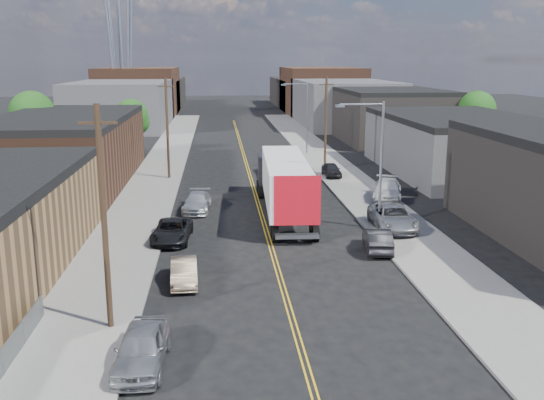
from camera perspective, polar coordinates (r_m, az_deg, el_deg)
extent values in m
plane|color=black|center=(76.57, -2.67, 4.25)|extent=(260.00, 260.00, 0.00)
cube|color=gold|center=(61.81, -2.04, 2.12)|extent=(0.32, 120.00, 0.01)
cube|color=slate|center=(62.02, -10.84, 2.00)|extent=(5.00, 140.00, 0.15)
cube|color=slate|center=(63.02, 6.62, 2.32)|extent=(5.00, 140.00, 0.15)
cube|color=#44271B|center=(62.00, -18.90, 4.27)|extent=(12.00, 26.00, 6.00)
cube|color=black|center=(61.63, -19.13, 7.30)|extent=(12.00, 26.00, 0.60)
cube|color=navy|center=(40.93, 21.80, 0.65)|extent=(0.30, 20.00, 0.80)
cube|color=#39393B|center=(67.19, 17.04, 4.82)|extent=(14.00, 24.00, 5.50)
cube|color=black|center=(66.85, 17.22, 7.40)|extent=(14.00, 24.00, 0.60)
cube|color=black|center=(91.55, 10.98, 7.68)|extent=(14.00, 22.00, 7.00)
cube|color=black|center=(91.28, 11.08, 10.05)|extent=(14.00, 22.00, 0.60)
cube|color=#39393B|center=(112.12, -13.91, 8.74)|extent=(16.00, 30.00, 8.00)
cube|color=#39393B|center=(113.29, 6.78, 9.07)|extent=(16.00, 30.00, 8.00)
cube|color=#44271B|center=(136.79, -12.38, 9.96)|extent=(16.00, 26.00, 10.00)
cube|color=#44271B|center=(137.75, 4.63, 10.23)|extent=(16.00, 26.00, 10.00)
cube|color=black|center=(156.71, -11.47, 9.81)|extent=(16.00, 40.00, 7.00)
cube|color=black|center=(157.55, 3.38, 10.06)|extent=(16.00, 40.00, 7.00)
cylinder|color=gray|center=(127.02, -14.09, 14.17)|extent=(0.80, 0.80, 30.00)
cylinder|color=gray|center=(125.56, -15.03, 14.14)|extent=(1.94, 1.94, 29.98)
cylinder|color=gray|center=(125.03, -13.39, 14.23)|extent=(1.94, 1.94, 29.98)
cylinder|color=gray|center=(129.03, -14.76, 14.11)|extent=(1.94, 1.94, 29.98)
cylinder|color=gray|center=(128.52, -13.17, 14.20)|extent=(1.94, 1.94, 29.98)
cylinder|color=gray|center=(42.76, 10.22, 3.12)|extent=(0.18, 0.18, 9.00)
cylinder|color=gray|center=(41.86, 8.46, 8.91)|extent=(3.00, 0.12, 0.12)
cube|color=gray|center=(41.55, 6.42, 8.80)|extent=(0.60, 0.25, 0.18)
cylinder|color=gray|center=(76.78, 3.33, 7.65)|extent=(0.18, 0.18, 9.00)
cylinder|color=gray|center=(76.28, 2.23, 10.86)|extent=(3.00, 0.12, 0.12)
cube|color=gray|center=(76.11, 1.09, 10.79)|extent=(0.60, 0.25, 0.18)
cylinder|color=black|center=(26.92, -15.52, -1.92)|extent=(0.26, 0.26, 10.00)
cube|color=black|center=(26.19, -16.09, 6.99)|extent=(1.60, 0.12, 0.12)
cylinder|color=black|center=(61.17, -9.82, 6.56)|extent=(0.26, 0.26, 10.00)
cube|color=black|center=(60.85, -9.97, 10.49)|extent=(1.60, 0.12, 0.12)
cylinder|color=black|center=(64.98, 5.07, 7.07)|extent=(0.26, 0.26, 10.00)
cube|color=black|center=(64.68, 5.15, 10.78)|extent=(1.60, 0.12, 0.12)
cylinder|color=black|center=(74.18, -21.43, 4.83)|extent=(0.36, 0.36, 4.50)
sphere|color=#153C10|center=(73.81, -21.66, 7.59)|extent=(5.04, 5.04, 5.04)
sphere|color=#153C10|center=(74.01, -21.09, 6.95)|extent=(3.96, 3.96, 3.96)
sphere|color=#153C10|center=(73.62, -22.08, 7.05)|extent=(3.60, 3.60, 3.60)
cylinder|color=black|center=(78.95, -13.00, 5.57)|extent=(0.36, 0.36, 3.75)
sphere|color=#153C10|center=(78.63, -13.11, 7.73)|extent=(4.20, 4.20, 4.20)
sphere|color=#153C10|center=(78.92, -12.62, 7.23)|extent=(3.30, 3.30, 3.30)
sphere|color=#153C10|center=(78.36, -13.50, 7.31)|extent=(3.00, 3.00, 3.00)
cylinder|color=black|center=(83.16, 18.55, 5.76)|extent=(0.36, 0.36, 4.25)
sphere|color=#153C10|center=(82.84, 18.72, 8.09)|extent=(4.76, 4.76, 4.76)
sphere|color=#153C10|center=(83.42, 18.98, 7.52)|extent=(3.74, 3.74, 3.74)
sphere|color=#153C10|center=(82.32, 18.48, 7.67)|extent=(3.40, 3.40, 3.40)
cube|color=silver|center=(45.25, 1.26, 1.91)|extent=(3.54, 13.86, 3.21)
cube|color=#B10D19|center=(38.58, 2.40, -0.06)|extent=(3.00, 0.24, 3.23)
cube|color=gray|center=(39.18, 2.37, -3.41)|extent=(2.85, 0.72, 0.25)
cube|color=black|center=(53.76, 0.25, 2.39)|extent=(3.01, 3.78, 3.55)
cylinder|color=black|center=(40.53, 2.11, -2.93)|extent=(3.02, 1.27, 1.15)
cylinder|color=black|center=(54.00, 0.24, 1.14)|extent=(2.91, 1.26, 1.15)
imported|color=#9DA0A2|center=(24.78, -12.18, -13.45)|extent=(2.09, 4.79, 1.61)
imported|color=#9F8668|center=(32.98, -8.28, -6.72)|extent=(1.60, 4.04, 1.31)
imported|color=black|center=(40.57, -9.39, -2.89)|extent=(2.71, 5.25, 1.42)
imported|color=#BABEC0|center=(48.31, -7.07, -0.21)|extent=(2.39, 5.09, 1.44)
imported|color=black|center=(38.64, 9.90, -3.70)|extent=(2.09, 4.53, 1.44)
imported|color=#939598|center=(43.27, 11.31, -1.61)|extent=(2.98, 5.98, 1.63)
imported|color=#B3B3B3|center=(52.30, 10.79, 0.97)|extent=(3.82, 6.12, 1.65)
imported|color=black|center=(61.86, 5.61, 2.85)|extent=(1.66, 3.97, 1.34)
imported|color=black|center=(63.40, 0.17, 3.12)|extent=(2.76, 5.67, 1.55)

